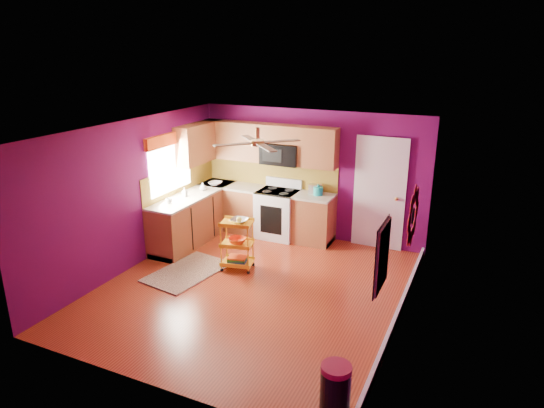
% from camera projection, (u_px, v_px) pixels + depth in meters
% --- Properties ---
extents(ground, '(5.00, 5.00, 0.00)m').
position_uv_depth(ground, '(253.00, 289.00, 7.59)').
color(ground, maroon).
rests_on(ground, ground).
extents(room_envelope, '(4.54, 5.04, 2.52)m').
position_uv_depth(room_envelope, '(254.00, 189.00, 7.07)').
color(room_envelope, '#5A0A4A').
rests_on(room_envelope, ground).
extents(lower_cabinets, '(2.81, 2.31, 0.94)m').
position_uv_depth(lower_cabinets, '(234.00, 215.00, 9.56)').
color(lower_cabinets, brown).
rests_on(lower_cabinets, ground).
extents(electric_range, '(0.76, 0.66, 1.13)m').
position_uv_depth(electric_range, '(278.00, 213.00, 9.53)').
color(electric_range, white).
rests_on(electric_range, ground).
extents(upper_cabinetry, '(2.80, 2.30, 1.26)m').
position_uv_depth(upper_cabinetry, '(246.00, 144.00, 9.40)').
color(upper_cabinetry, brown).
rests_on(upper_cabinetry, ground).
extents(left_window, '(0.08, 1.35, 1.08)m').
position_uv_depth(left_window, '(170.00, 154.00, 8.84)').
color(left_window, white).
rests_on(left_window, ground).
extents(panel_door, '(0.95, 0.11, 2.15)m').
position_uv_depth(panel_door, '(379.00, 195.00, 8.86)').
color(panel_door, white).
rests_on(panel_door, ground).
extents(right_wall_art, '(0.04, 2.74, 1.04)m').
position_uv_depth(right_wall_art, '(401.00, 232.00, 5.96)').
color(right_wall_art, black).
rests_on(right_wall_art, ground).
extents(ceiling_fan, '(1.01, 1.01, 0.26)m').
position_uv_depth(ceiling_fan, '(258.00, 142.00, 7.05)').
color(ceiling_fan, '#BF8C3F').
rests_on(ceiling_fan, ground).
extents(shag_rug, '(1.07, 1.52, 0.02)m').
position_uv_depth(shag_rug, '(187.00, 272.00, 8.13)').
color(shag_rug, '#321810').
rests_on(shag_rug, ground).
extents(rolling_cart, '(0.59, 0.48, 0.94)m').
position_uv_depth(rolling_cart, '(237.00, 242.00, 8.12)').
color(rolling_cart, gold).
rests_on(rolling_cart, ground).
extents(trash_can, '(0.34, 0.36, 0.60)m').
position_uv_depth(trash_can, '(335.00, 391.00, 4.90)').
color(trash_can, black).
rests_on(trash_can, ground).
extents(teal_kettle, '(0.18, 0.18, 0.21)m').
position_uv_depth(teal_kettle, '(318.00, 191.00, 9.12)').
color(teal_kettle, '#16A8A5').
rests_on(teal_kettle, lower_cabinets).
extents(toaster, '(0.22, 0.15, 0.18)m').
position_uv_depth(toaster, '(315.00, 189.00, 9.22)').
color(toaster, beige).
rests_on(toaster, lower_cabinets).
extents(soap_bottle_a, '(0.08, 0.08, 0.17)m').
position_uv_depth(soap_bottle_a, '(185.00, 192.00, 9.03)').
color(soap_bottle_a, '#EA3F72').
rests_on(soap_bottle_a, lower_cabinets).
extents(soap_bottle_b, '(0.13, 0.13, 0.16)m').
position_uv_depth(soap_bottle_b, '(203.00, 186.00, 9.40)').
color(soap_bottle_b, white).
rests_on(soap_bottle_b, lower_cabinets).
extents(counter_dish, '(0.26, 0.26, 0.06)m').
position_uv_depth(counter_dish, '(215.00, 183.00, 9.78)').
color(counter_dish, white).
rests_on(counter_dish, lower_cabinets).
extents(counter_cup, '(0.11, 0.11, 0.09)m').
position_uv_depth(counter_cup, '(169.00, 201.00, 8.66)').
color(counter_cup, white).
rests_on(counter_cup, lower_cabinets).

